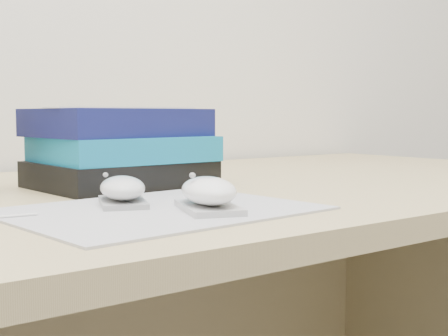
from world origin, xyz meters
TOP-DOWN VIEW (x-y plane):
  - desk at (0.00, 1.64)m, footprint 1.60×0.80m
  - mousepad at (-0.19, 1.38)m, footprint 0.36×0.29m
  - mouse_rear at (-0.21, 1.43)m, footprint 0.09×0.11m
  - mouse_front at (-0.16, 1.34)m, footprint 0.09×0.12m
  - book_stack at (-0.12, 1.63)m, footprint 0.26×0.21m

SIDE VIEW (x-z plane):
  - desk at x=0.00m, z-range 0.13..0.86m
  - mousepad at x=-0.19m, z-range 0.73..0.73m
  - mouse_rear at x=-0.21m, z-range 0.73..0.77m
  - mouse_front at x=-0.16m, z-range 0.73..0.77m
  - book_stack at x=-0.12m, z-range 0.73..0.85m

